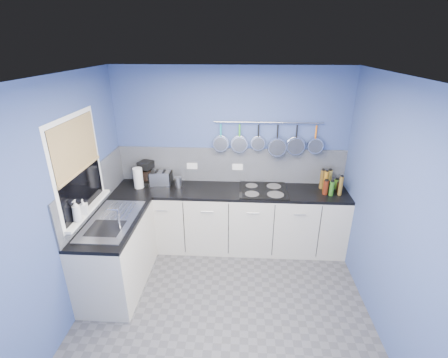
# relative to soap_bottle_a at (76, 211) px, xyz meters

# --- Properties ---
(floor) EXTENTS (3.20, 3.00, 0.02)m
(floor) POSITION_rel_soap_bottle_a_xyz_m (1.53, -0.02, -1.18)
(floor) COLOR #47474C
(floor) RESTS_ON ground
(ceiling) EXTENTS (3.20, 3.00, 0.02)m
(ceiling) POSITION_rel_soap_bottle_a_xyz_m (1.53, -0.02, 1.34)
(ceiling) COLOR white
(ceiling) RESTS_ON ground
(wall_back) EXTENTS (3.20, 0.02, 2.50)m
(wall_back) POSITION_rel_soap_bottle_a_xyz_m (1.53, 1.49, 0.08)
(wall_back) COLOR #37487F
(wall_back) RESTS_ON ground
(wall_front) EXTENTS (3.20, 0.02, 2.50)m
(wall_front) POSITION_rel_soap_bottle_a_xyz_m (1.53, -1.53, 0.08)
(wall_front) COLOR #37487F
(wall_front) RESTS_ON ground
(wall_left) EXTENTS (0.02, 3.00, 2.50)m
(wall_left) POSITION_rel_soap_bottle_a_xyz_m (-0.08, -0.02, 0.08)
(wall_left) COLOR #37487F
(wall_left) RESTS_ON ground
(wall_right) EXTENTS (0.02, 3.00, 2.50)m
(wall_right) POSITION_rel_soap_bottle_a_xyz_m (3.14, -0.02, 0.08)
(wall_right) COLOR #37487F
(wall_right) RESTS_ON ground
(backsplash_back) EXTENTS (3.20, 0.02, 0.50)m
(backsplash_back) POSITION_rel_soap_bottle_a_xyz_m (1.53, 1.46, -0.02)
(backsplash_back) COLOR gray
(backsplash_back) RESTS_ON wall_back
(backsplash_left) EXTENTS (0.02, 1.80, 0.50)m
(backsplash_left) POSITION_rel_soap_bottle_a_xyz_m (-0.06, 0.58, -0.02)
(backsplash_left) COLOR gray
(backsplash_left) RESTS_ON wall_left
(cabinet_run_back) EXTENTS (3.20, 0.60, 0.86)m
(cabinet_run_back) POSITION_rel_soap_bottle_a_xyz_m (1.53, 1.18, -0.74)
(cabinet_run_back) COLOR #BCB5A7
(cabinet_run_back) RESTS_ON ground
(worktop_back) EXTENTS (3.20, 0.60, 0.04)m
(worktop_back) POSITION_rel_soap_bottle_a_xyz_m (1.53, 1.18, -0.29)
(worktop_back) COLOR black
(worktop_back) RESTS_ON cabinet_run_back
(cabinet_run_left) EXTENTS (0.60, 1.20, 0.86)m
(cabinet_run_left) POSITION_rel_soap_bottle_a_xyz_m (0.23, 0.28, -0.74)
(cabinet_run_left) COLOR #BCB5A7
(cabinet_run_left) RESTS_ON ground
(worktop_left) EXTENTS (0.60, 1.20, 0.04)m
(worktop_left) POSITION_rel_soap_bottle_a_xyz_m (0.23, 0.28, -0.29)
(worktop_left) COLOR black
(worktop_left) RESTS_ON cabinet_run_left
(window_frame) EXTENTS (0.01, 1.00, 1.10)m
(window_frame) POSITION_rel_soap_bottle_a_xyz_m (-0.05, 0.28, 0.38)
(window_frame) COLOR white
(window_frame) RESTS_ON wall_left
(window_glass) EXTENTS (0.01, 0.90, 1.00)m
(window_glass) POSITION_rel_soap_bottle_a_xyz_m (-0.04, 0.28, 0.38)
(window_glass) COLOR black
(window_glass) RESTS_ON wall_left
(bamboo_blind) EXTENTS (0.01, 0.90, 0.55)m
(bamboo_blind) POSITION_rel_soap_bottle_a_xyz_m (-0.03, 0.28, 0.61)
(bamboo_blind) COLOR tan
(bamboo_blind) RESTS_ON wall_left
(window_sill) EXTENTS (0.10, 0.98, 0.03)m
(window_sill) POSITION_rel_soap_bottle_a_xyz_m (-0.02, 0.28, -0.13)
(window_sill) COLOR white
(window_sill) RESTS_ON wall_left
(sink_unit) EXTENTS (0.50, 0.95, 0.01)m
(sink_unit) POSITION_rel_soap_bottle_a_xyz_m (0.23, 0.28, -0.27)
(sink_unit) COLOR silver
(sink_unit) RESTS_ON worktop_left
(mixer_tap) EXTENTS (0.12, 0.08, 0.26)m
(mixer_tap) POSITION_rel_soap_bottle_a_xyz_m (0.39, 0.10, -0.14)
(mixer_tap) COLOR silver
(mixer_tap) RESTS_ON worktop_left
(socket_left) EXTENTS (0.15, 0.01, 0.09)m
(socket_left) POSITION_rel_soap_bottle_a_xyz_m (0.98, 1.45, -0.04)
(socket_left) COLOR white
(socket_left) RESTS_ON backsplash_back
(socket_right) EXTENTS (0.15, 0.01, 0.09)m
(socket_right) POSITION_rel_soap_bottle_a_xyz_m (1.63, 1.45, -0.04)
(socket_right) COLOR white
(socket_right) RESTS_ON backsplash_back
(pot_rail) EXTENTS (1.45, 0.02, 0.02)m
(pot_rail) POSITION_rel_soap_bottle_a_xyz_m (2.03, 1.43, 0.61)
(pot_rail) COLOR silver
(pot_rail) RESTS_ON wall_back
(soap_bottle_a) EXTENTS (0.09, 0.09, 0.24)m
(soap_bottle_a) POSITION_rel_soap_bottle_a_xyz_m (0.00, 0.00, 0.00)
(soap_bottle_a) COLOR white
(soap_bottle_a) RESTS_ON window_sill
(soap_bottle_b) EXTENTS (0.10, 0.10, 0.17)m
(soap_bottle_b) POSITION_rel_soap_bottle_a_xyz_m (0.00, 0.15, -0.03)
(soap_bottle_b) COLOR white
(soap_bottle_b) RESTS_ON window_sill
(paper_towel) EXTENTS (0.16, 0.16, 0.28)m
(paper_towel) POSITION_rel_soap_bottle_a_xyz_m (0.27, 1.18, -0.13)
(paper_towel) COLOR white
(paper_towel) RESTS_ON worktop_back
(coffee_maker) EXTENTS (0.24, 0.26, 0.33)m
(coffee_maker) POSITION_rel_soap_bottle_a_xyz_m (0.35, 1.30, -0.10)
(coffee_maker) COLOR black
(coffee_maker) RESTS_ON worktop_back
(toaster) EXTENTS (0.31, 0.21, 0.19)m
(toaster) POSITION_rel_soap_bottle_a_xyz_m (0.55, 1.30, -0.18)
(toaster) COLOR silver
(toaster) RESTS_ON worktop_back
(canister) EXTENTS (0.12, 0.12, 0.15)m
(canister) POSITION_rel_soap_bottle_a_xyz_m (0.81, 1.23, -0.20)
(canister) COLOR silver
(canister) RESTS_ON worktop_back
(hob) EXTENTS (0.64, 0.57, 0.01)m
(hob) POSITION_rel_soap_bottle_a_xyz_m (1.99, 1.17, -0.26)
(hob) COLOR black
(hob) RESTS_ON worktop_back
(pan_0) EXTENTS (0.21, 0.07, 0.40)m
(pan_0) POSITION_rel_soap_bottle_a_xyz_m (1.40, 1.42, 0.41)
(pan_0) COLOR silver
(pan_0) RESTS_ON pot_rail
(pan_1) EXTENTS (0.23, 0.06, 0.42)m
(pan_1) POSITION_rel_soap_bottle_a_xyz_m (1.65, 1.42, 0.40)
(pan_1) COLOR silver
(pan_1) RESTS_ON pot_rail
(pan_2) EXTENTS (0.19, 0.06, 0.38)m
(pan_2) POSITION_rel_soap_bottle_a_xyz_m (1.90, 1.42, 0.42)
(pan_2) COLOR silver
(pan_2) RESTS_ON pot_rail
(pan_3) EXTENTS (0.25, 0.12, 0.44)m
(pan_3) POSITION_rel_soap_bottle_a_xyz_m (2.16, 1.42, 0.39)
(pan_3) COLOR silver
(pan_3) RESTS_ON pot_rail
(pan_4) EXTENTS (0.25, 0.06, 0.44)m
(pan_4) POSITION_rel_soap_bottle_a_xyz_m (2.41, 1.42, 0.39)
(pan_4) COLOR silver
(pan_4) RESTS_ON pot_rail
(pan_5) EXTENTS (0.21, 0.09, 0.40)m
(pan_5) POSITION_rel_soap_bottle_a_xyz_m (2.67, 1.42, 0.41)
(pan_5) COLOR silver
(pan_5) RESTS_ON pot_rail
(condiment_0) EXTENTS (0.07, 0.07, 0.14)m
(condiment_0) POSITION_rel_soap_bottle_a_xyz_m (2.99, 1.30, -0.20)
(condiment_0) COLOR #3F721E
(condiment_0) RESTS_ON worktop_back
(condiment_1) EXTENTS (0.07, 0.07, 0.26)m
(condiment_1) POSITION_rel_soap_bottle_a_xyz_m (2.89, 1.31, -0.14)
(condiment_1) COLOR olive
(condiment_1) RESTS_ON worktop_back
(condiment_2) EXTENTS (0.06, 0.06, 0.27)m
(condiment_2) POSITION_rel_soap_bottle_a_xyz_m (2.79, 1.30, -0.14)
(condiment_2) COLOR brown
(condiment_2) RESTS_ON worktop_back
(condiment_3) EXTENTS (0.06, 0.06, 0.14)m
(condiment_3) POSITION_rel_soap_bottle_a_xyz_m (3.00, 1.19, -0.20)
(condiment_3) COLOR black
(condiment_3) RESTS_ON worktop_back
(condiment_4) EXTENTS (0.07, 0.07, 0.11)m
(condiment_4) POSITION_rel_soap_bottle_a_xyz_m (2.89, 1.20, -0.21)
(condiment_4) COLOR black
(condiment_4) RESTS_ON worktop_back
(condiment_5) EXTENTS (0.06, 0.06, 0.29)m
(condiment_5) POSITION_rel_soap_bottle_a_xyz_m (2.81, 1.20, -0.12)
(condiment_5) COLOR #8C5914
(condiment_5) RESTS_ON worktop_back
(condiment_6) EXTENTS (0.05, 0.05, 0.26)m
(condiment_6) POSITION_rel_soap_bottle_a_xyz_m (2.99, 1.10, -0.14)
(condiment_6) COLOR brown
(condiment_6) RESTS_ON worktop_back
(condiment_7) EXTENTS (0.06, 0.06, 0.19)m
(condiment_7) POSITION_rel_soap_bottle_a_xyz_m (2.87, 1.08, -0.17)
(condiment_7) COLOR #265919
(condiment_7) RESTS_ON worktop_back
(condiment_8) EXTENTS (0.07, 0.07, 0.19)m
(condiment_8) POSITION_rel_soap_bottle_a_xyz_m (2.80, 1.11, -0.17)
(condiment_8) COLOR #4C190C
(condiment_8) RESTS_ON worktop_back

